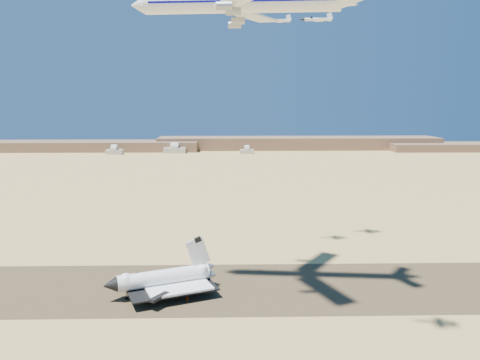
{
  "coord_description": "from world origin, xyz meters",
  "views": [
    {
      "loc": [
        15.52,
        -166.12,
        67.9
      ],
      "look_at": [
        19.62,
        8.0,
        39.44
      ],
      "focal_mm": 35.0,
      "sensor_mm": 36.0,
      "label": 1
    }
  ],
  "objects_px": {
    "crew_a": "(178,297)",
    "chase_jet_d": "(277,20)",
    "crew_c": "(187,300)",
    "chase_jet_e": "(317,19)",
    "shuttle": "(163,279)",
    "crew_b": "(188,298)",
    "carrier_747": "(235,4)"
  },
  "relations": [
    {
      "from": "carrier_747",
      "to": "crew_c",
      "type": "bearing_deg",
      "value": -142.91
    },
    {
      "from": "carrier_747",
      "to": "crew_a",
      "type": "distance_m",
      "value": 102.3
    },
    {
      "from": "crew_a",
      "to": "crew_b",
      "type": "xyz_separation_m",
      "value": [
        3.57,
        -0.85,
        -0.03
      ]
    },
    {
      "from": "chase_jet_e",
      "to": "crew_c",
      "type": "bearing_deg",
      "value": -126.87
    },
    {
      "from": "carrier_747",
      "to": "chase_jet_d",
      "type": "xyz_separation_m",
      "value": [
        19.48,
        51.35,
        3.34
      ]
    },
    {
      "from": "crew_c",
      "to": "chase_jet_d",
      "type": "xyz_separation_m",
      "value": [
        36.24,
        61.44,
        103.26
      ]
    },
    {
      "from": "crew_a",
      "to": "chase_jet_e",
      "type": "bearing_deg",
      "value": -49.06
    },
    {
      "from": "shuttle",
      "to": "chase_jet_d",
      "type": "relative_size",
      "value": 2.98
    },
    {
      "from": "shuttle",
      "to": "crew_b",
      "type": "distance_m",
      "value": 12.22
    },
    {
      "from": "carrier_747",
      "to": "crew_b",
      "type": "relative_size",
      "value": 49.74
    },
    {
      "from": "crew_a",
      "to": "crew_c",
      "type": "bearing_deg",
      "value": -135.56
    },
    {
      "from": "crew_c",
      "to": "crew_b",
      "type": "bearing_deg",
      "value": -48.51
    },
    {
      "from": "chase_jet_d",
      "to": "chase_jet_e",
      "type": "height_order",
      "value": "chase_jet_e"
    },
    {
      "from": "chase_jet_d",
      "to": "crew_b",
      "type": "bearing_deg",
      "value": -121.17
    },
    {
      "from": "shuttle",
      "to": "crew_b",
      "type": "xyz_separation_m",
      "value": [
        9.45,
        -6.3,
        -4.51
      ]
    },
    {
      "from": "carrier_747",
      "to": "crew_a",
      "type": "height_order",
      "value": "carrier_747"
    },
    {
      "from": "crew_c",
      "to": "chase_jet_e",
      "type": "height_order",
      "value": "chase_jet_e"
    },
    {
      "from": "chase_jet_e",
      "to": "crew_a",
      "type": "bearing_deg",
      "value": -129.54
    },
    {
      "from": "shuttle",
      "to": "chase_jet_d",
      "type": "height_order",
      "value": "chase_jet_d"
    },
    {
      "from": "crew_a",
      "to": "chase_jet_d",
      "type": "distance_m",
      "value": 125.38
    },
    {
      "from": "shuttle",
      "to": "crew_c",
      "type": "xyz_separation_m",
      "value": [
        9.31,
        -8.02,
        -4.4
      ]
    },
    {
      "from": "crew_a",
      "to": "carrier_747",
      "type": "bearing_deg",
      "value": -78.31
    },
    {
      "from": "crew_a",
      "to": "crew_c",
      "type": "xyz_separation_m",
      "value": [
        3.44,
        -2.57,
        0.09
      ]
    },
    {
      "from": "crew_b",
      "to": "chase_jet_e",
      "type": "height_order",
      "value": "chase_jet_e"
    },
    {
      "from": "shuttle",
      "to": "carrier_747",
      "type": "distance_m",
      "value": 99.04
    },
    {
      "from": "crew_a",
      "to": "chase_jet_e",
      "type": "distance_m",
      "value": 140.11
    },
    {
      "from": "crew_a",
      "to": "chase_jet_e",
      "type": "xyz_separation_m",
      "value": [
        59.42,
        70.01,
        105.83
      ]
    },
    {
      "from": "crew_b",
      "to": "chase_jet_d",
      "type": "bearing_deg",
      "value": -79.04
    },
    {
      "from": "crew_b",
      "to": "chase_jet_e",
      "type": "distance_m",
      "value": 139.09
    },
    {
      "from": "carrier_747",
      "to": "chase_jet_e",
      "type": "bearing_deg",
      "value": 63.92
    },
    {
      "from": "carrier_747",
      "to": "crew_c",
      "type": "distance_m",
      "value": 101.81
    },
    {
      "from": "carrier_747",
      "to": "chase_jet_e",
      "type": "relative_size",
      "value": 4.86
    }
  ]
}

